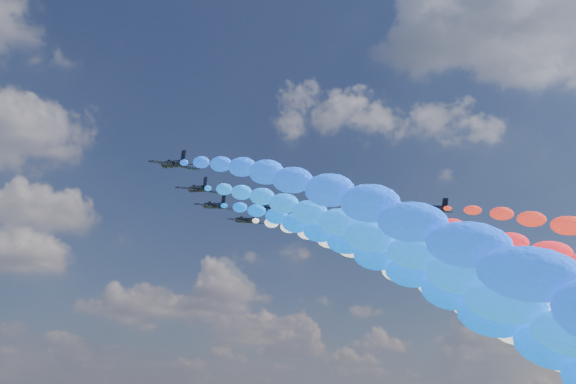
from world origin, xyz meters
TOP-DOWN VIEW (x-y plane):
  - jet_0 at (-28.34, -7.27)m, footprint 8.56×11.52m
  - trail_0 at (-28.34, -56.50)m, footprint 5.66×95.03m
  - jet_1 at (-18.96, 4.39)m, footprint 8.87×11.74m
  - trail_1 at (-18.96, -44.84)m, footprint 5.66×95.03m
  - jet_2 at (-11.25, 13.87)m, footprint 8.79×11.68m
  - trail_2 at (-11.25, -35.36)m, footprint 5.66×95.03m
  - jet_3 at (-0.26, 10.40)m, footprint 8.86×11.73m
  - trail_3 at (-0.26, -38.83)m, footprint 5.66×95.03m
  - jet_4 at (-0.18, 21.72)m, footprint 8.69×11.61m
  - trail_4 at (-0.18, -27.51)m, footprint 5.66×95.03m
  - jet_5 at (8.54, 12.10)m, footprint 8.33×11.35m
  - trail_5 at (8.54, -37.13)m, footprint 5.66×95.03m
  - jet_6 at (19.49, 4.66)m, footprint 8.21×11.27m
  - trail_6 at (19.49, -44.57)m, footprint 5.66×95.03m
  - jet_7 at (27.57, -6.29)m, footprint 8.61×11.55m

SIDE VIEW (x-z plane):
  - trail_0 at x=-28.34m, z-range 46.87..91.41m
  - trail_1 at x=-18.96m, z-range 46.87..91.41m
  - trail_2 at x=-11.25m, z-range 46.87..91.41m
  - trail_3 at x=-0.26m, z-range 46.87..91.41m
  - trail_4 at x=-0.18m, z-range 46.87..91.41m
  - trail_5 at x=8.54m, z-range 46.87..91.41m
  - trail_6 at x=19.49m, z-range 46.87..91.41m
  - jet_0 at x=-28.34m, z-range 87.22..92.04m
  - jet_1 at x=-18.96m, z-range 87.22..92.04m
  - jet_2 at x=-11.25m, z-range 87.22..92.04m
  - jet_3 at x=-0.26m, z-range 87.22..92.04m
  - jet_4 at x=-0.18m, z-range 87.22..92.04m
  - jet_5 at x=8.54m, z-range 87.22..92.04m
  - jet_6 at x=19.49m, z-range 87.22..92.04m
  - jet_7 at x=27.57m, z-range 87.22..92.04m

